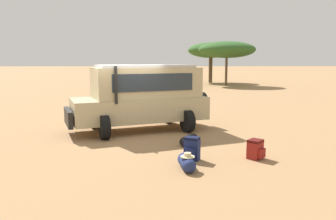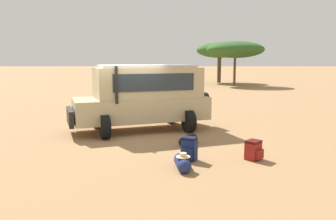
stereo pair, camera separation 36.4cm
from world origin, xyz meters
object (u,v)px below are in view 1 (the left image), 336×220
object	(u,v)px
duffel_bag_low_black_case	(187,162)
duffel_bag_soft_canvas	(189,140)
safari_vehicle	(142,96)
backpack_beside_front_wheel	(256,149)
acacia_tree_centre_back	(227,50)
acacia_tree_left_mid	(211,50)
backpack_cluster_center	(192,149)

from	to	relation	value
duffel_bag_low_black_case	duffel_bag_soft_canvas	size ratio (longest dim) A/B	1.15
safari_vehicle	backpack_beside_front_wheel	size ratio (longest dim) A/B	10.49
duffel_bag_low_black_case	acacia_tree_centre_back	size ratio (longest dim) A/B	0.15
backpack_beside_front_wheel	duffel_bag_low_black_case	xyz separation A→B (m)	(-1.92, -0.78, -0.08)
acacia_tree_left_mid	acacia_tree_centre_back	world-z (taller)	acacia_tree_left_mid
acacia_tree_centre_back	backpack_cluster_center	bearing A→B (deg)	-104.50
backpack_beside_front_wheel	backpack_cluster_center	distance (m)	1.71
backpack_beside_front_wheel	acacia_tree_left_mid	bearing A→B (deg)	82.17
backpack_beside_front_wheel	duffel_bag_soft_canvas	xyz separation A→B (m)	(-1.61, 1.58, -0.11)
backpack_beside_front_wheel	acacia_tree_left_mid	size ratio (longest dim) A/B	0.09
duffel_bag_soft_canvas	acacia_tree_left_mid	xyz separation A→B (m)	(5.90, 29.67, 3.72)
backpack_cluster_center	duffel_bag_soft_canvas	xyz separation A→B (m)	(0.10, 1.64, -0.16)
backpack_cluster_center	acacia_tree_centre_back	xyz separation A→B (m)	(6.75, 26.10, 3.46)
backpack_cluster_center	acacia_tree_left_mid	bearing A→B (deg)	79.14
acacia_tree_left_mid	acacia_tree_centre_back	bearing A→B (deg)	-81.83
backpack_beside_front_wheel	acacia_tree_left_mid	world-z (taller)	acacia_tree_left_mid
acacia_tree_left_mid	backpack_beside_front_wheel	bearing A→B (deg)	-97.83
acacia_tree_centre_back	safari_vehicle	bearing A→B (deg)	-110.16
duffel_bag_soft_canvas	acacia_tree_left_mid	bearing A→B (deg)	78.75
backpack_beside_front_wheel	duffel_bag_soft_canvas	world-z (taller)	backpack_beside_front_wheel
duffel_bag_soft_canvas	acacia_tree_left_mid	world-z (taller)	acacia_tree_left_mid
acacia_tree_left_mid	duffel_bag_low_black_case	bearing A→B (deg)	-100.99
acacia_tree_left_mid	backpack_cluster_center	bearing A→B (deg)	-100.86
duffel_bag_low_black_case	acacia_tree_left_mid	bearing A→B (deg)	79.01
backpack_beside_front_wheel	acacia_tree_centre_back	xyz separation A→B (m)	(5.04, 26.04, 3.51)
backpack_beside_front_wheel	backpack_cluster_center	xyz separation A→B (m)	(-1.71, -0.06, 0.05)
safari_vehicle	acacia_tree_centre_back	world-z (taller)	acacia_tree_centre_back
duffel_bag_low_black_case	acacia_tree_left_mid	xyz separation A→B (m)	(6.22, 32.03, 3.69)
duffel_bag_soft_canvas	backpack_cluster_center	bearing A→B (deg)	-93.53
safari_vehicle	duffel_bag_low_black_case	size ratio (longest dim) A/B	6.07
duffel_bag_low_black_case	backpack_beside_front_wheel	bearing A→B (deg)	22.17
acacia_tree_left_mid	duffel_bag_soft_canvas	bearing A→B (deg)	-101.25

